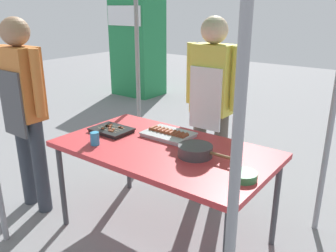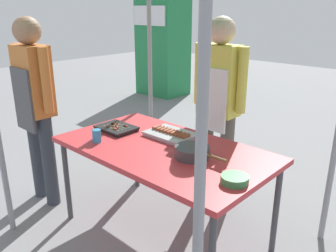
{
  "view_description": "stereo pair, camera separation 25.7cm",
  "coord_description": "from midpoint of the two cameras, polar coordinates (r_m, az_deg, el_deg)",
  "views": [
    {
      "loc": [
        1.46,
        -1.9,
        1.73
      ],
      "look_at": [
        0.0,
        0.05,
        0.9
      ],
      "focal_mm": 37.52,
      "sensor_mm": 36.0,
      "label": 1
    },
    {
      "loc": [
        1.65,
        -1.73,
        1.73
      ],
      "look_at": [
        0.0,
        0.05,
        0.9
      ],
      "focal_mm": 37.52,
      "sensor_mm": 36.0,
      "label": 2
    }
  ],
  "objects": [
    {
      "name": "neighbor_stall_left",
      "position": [
        7.22,
        -5.98,
        12.83
      ],
      "size": [
        0.91,
        0.73,
        1.95
      ],
      "color": "#237F47",
      "rests_on": "ground"
    },
    {
      "name": "tray_grilled_sausages",
      "position": [
        2.78,
        -2.59,
        -1.34
      ],
      "size": [
        0.38,
        0.28,
        0.05
      ],
      "color": "#ADADB2",
      "rests_on": "stall_table"
    },
    {
      "name": "drink_cup_near_edge",
      "position": [
        2.69,
        -14.52,
        -2.04
      ],
      "size": [
        0.07,
        0.07,
        0.1
      ],
      "primitive_type": "cylinder",
      "color": "#338CBF",
      "rests_on": "stall_table"
    },
    {
      "name": "stall_table",
      "position": [
        2.61,
        -3.49,
        -4.55
      ],
      "size": [
        1.6,
        0.9,
        0.75
      ],
      "color": "#C63338",
      "rests_on": "ground"
    },
    {
      "name": "tray_meat_skewers",
      "position": [
        2.94,
        -11.6,
        -0.67
      ],
      "size": [
        0.32,
        0.24,
        0.04
      ],
      "color": "black",
      "rests_on": "stall_table"
    },
    {
      "name": "condiment_bowl",
      "position": [
        2.13,
        8.79,
        -8.1
      ],
      "size": [
        0.17,
        0.17,
        0.05
      ],
      "primitive_type": "cylinder",
      "color": "#33723F",
      "rests_on": "stall_table"
    },
    {
      "name": "ground_plane",
      "position": [
        2.95,
        -3.21,
        -17.06
      ],
      "size": [
        18.0,
        18.0,
        0.0
      ],
      "primitive_type": "plane",
      "color": "slate"
    },
    {
      "name": "cooking_wok",
      "position": [
        2.41,
        1.48,
        -4.04
      ],
      "size": [
        0.4,
        0.24,
        0.08
      ],
      "color": "#38383A",
      "rests_on": "stall_table"
    },
    {
      "name": "customer_nearby",
      "position": [
        3.18,
        -24.55,
        3.63
      ],
      "size": [
        0.52,
        0.23,
        1.66
      ],
      "color": "#333842",
      "rests_on": "ground"
    },
    {
      "name": "vendor_woman",
      "position": [
        3.06,
        4.71,
        4.79
      ],
      "size": [
        0.52,
        0.23,
        1.66
      ],
      "rotation": [
        0.0,
        0.0,
        3.14
      ],
      "color": "#595147",
      "rests_on": "ground"
    }
  ]
}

